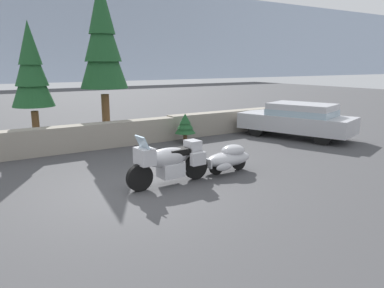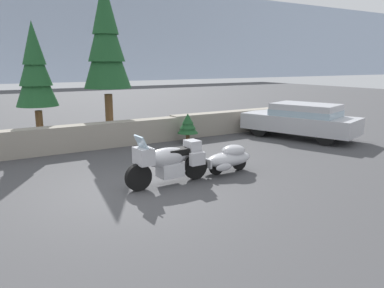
% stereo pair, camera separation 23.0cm
% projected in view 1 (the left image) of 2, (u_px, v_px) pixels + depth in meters
% --- Properties ---
extents(ground_plane, '(80.00, 80.00, 0.00)m').
position_uv_depth(ground_plane, '(129.00, 193.00, 8.87)').
color(ground_plane, '#424244').
extents(stone_guard_wall, '(24.00, 0.63, 0.95)m').
position_uv_depth(stone_guard_wall, '(68.00, 138.00, 12.91)').
color(stone_guard_wall, gray).
rests_on(stone_guard_wall, ground).
extents(touring_motorcycle, '(2.31, 0.80, 1.33)m').
position_uv_depth(touring_motorcycle, '(169.00, 161.00, 9.33)').
color(touring_motorcycle, black).
rests_on(touring_motorcycle, ground).
extents(car_shaped_trailer, '(2.22, 0.80, 0.76)m').
position_uv_depth(car_shaped_trailer, '(228.00, 158.00, 10.49)').
color(car_shaped_trailer, black).
rests_on(car_shaped_trailer, ground).
extents(sedan_at_right_edge, '(3.19, 4.85, 1.41)m').
position_uv_depth(sedan_at_right_edge, '(298.00, 119.00, 15.32)').
color(sedan_at_right_edge, black).
rests_on(sedan_at_right_edge, ground).
extents(pine_tree_tall, '(1.84, 1.84, 6.20)m').
position_uv_depth(pine_tree_tall, '(102.00, 39.00, 14.46)').
color(pine_tree_tall, brown).
rests_on(pine_tree_tall, ground).
extents(pine_tree_secondary, '(1.48, 1.48, 4.46)m').
position_uv_depth(pine_tree_secondary, '(31.00, 69.00, 13.35)').
color(pine_tree_secondary, brown).
rests_on(pine_tree_secondary, ground).
extents(pine_sapling_near, '(0.79, 0.79, 1.13)m').
position_uv_depth(pine_sapling_near, '(185.00, 124.00, 14.35)').
color(pine_sapling_near, brown).
rests_on(pine_sapling_near, ground).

